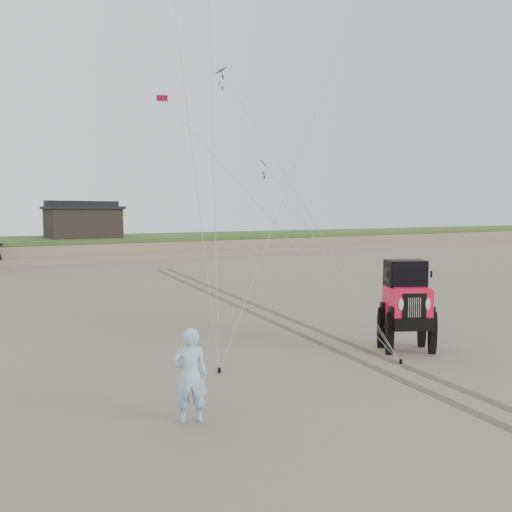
# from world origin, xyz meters

# --- Properties ---
(ground) EXTENTS (160.00, 160.00, 0.00)m
(ground) POSITION_xyz_m (0.00, 0.00, 0.00)
(ground) COLOR #6B6054
(ground) RESTS_ON ground
(dune_ridge) EXTENTS (160.00, 14.25, 1.73)m
(dune_ridge) POSITION_xyz_m (0.00, 37.50, 0.82)
(dune_ridge) COLOR #7A6B54
(dune_ridge) RESTS_ON ground
(cabin) EXTENTS (6.40, 5.40, 3.35)m
(cabin) POSITION_xyz_m (2.00, 37.00, 3.24)
(cabin) COLOR black
(cabin) RESTS_ON dune_ridge
(jeep) EXTENTS (4.75, 6.04, 2.07)m
(jeep) POSITION_xyz_m (2.22, -0.53, 1.04)
(jeep) COLOR red
(jeep) RESTS_ON ground
(man) EXTENTS (0.76, 0.63, 1.81)m
(man) POSITION_xyz_m (-5.05, -1.74, 0.90)
(man) COLOR #84C2CD
(man) RESTS_ON ground
(kite_flock) EXTENTS (7.56, 8.40, 9.13)m
(kite_flock) POSITION_xyz_m (1.70, 7.84, 11.29)
(kite_flock) COLOR #B41653
(kite_flock) RESTS_ON ground
(stake_main) EXTENTS (0.08, 0.08, 0.12)m
(stake_main) POSITION_xyz_m (-3.22, 0.58, 0.06)
(stake_main) COLOR black
(stake_main) RESTS_ON ground
(stake_aux) EXTENTS (0.08, 0.08, 0.12)m
(stake_aux) POSITION_xyz_m (1.14, -1.31, 0.06)
(stake_aux) COLOR black
(stake_aux) RESTS_ON ground
(tire_tracks) EXTENTS (5.22, 29.74, 0.01)m
(tire_tracks) POSITION_xyz_m (2.00, 8.00, 0.00)
(tire_tracks) COLOR #4C443D
(tire_tracks) RESTS_ON ground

